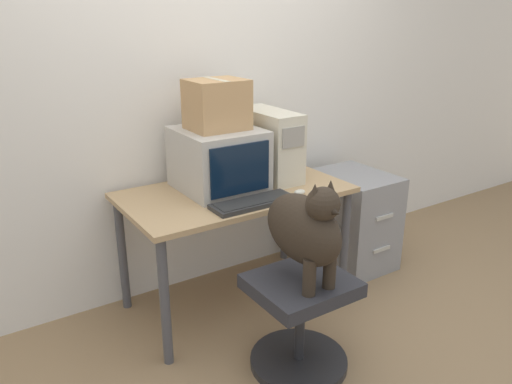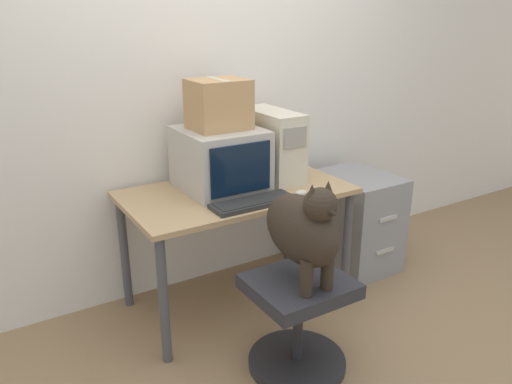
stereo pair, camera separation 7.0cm
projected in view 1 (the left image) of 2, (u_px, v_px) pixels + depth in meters
ground_plane at (269, 329)px, 2.82m from camera, size 12.00×12.00×0.00m
wall_back at (197, 81)px, 3.00m from camera, size 8.00×0.05×2.60m
desk at (235, 204)px, 2.89m from camera, size 1.28×0.72×0.73m
crt_monitor at (219, 159)px, 2.83m from camera, size 0.44×0.48×0.35m
pc_tower at (269, 144)px, 3.01m from camera, size 0.20×0.49×0.41m
keyboard at (253, 202)px, 2.63m from camera, size 0.46×0.16×0.03m
computer_mouse at (300, 192)px, 2.77m from camera, size 0.07×0.05×0.03m
office_chair at (300, 318)px, 2.45m from camera, size 0.49×0.49×0.49m
dog at (305, 228)px, 2.27m from camera, size 0.22×0.47×0.52m
filing_cabinet at (353, 219)px, 3.47m from camera, size 0.43×0.56×0.66m
cardboard_box at (217, 105)px, 2.73m from camera, size 0.31×0.26×0.27m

